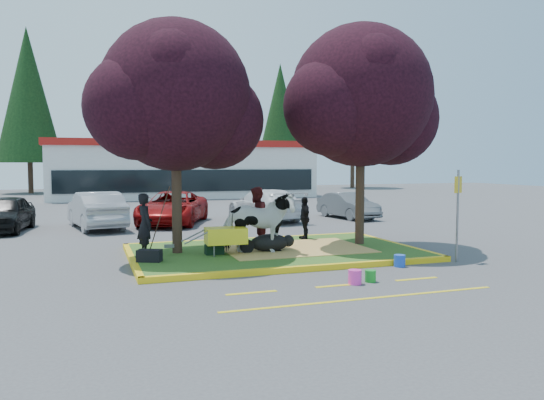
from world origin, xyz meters
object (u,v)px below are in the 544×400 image
object	(u,v)px
bucket_pink	(355,277)
car_black	(5,214)
calf	(270,243)
cow	(258,223)
car_silver	(96,210)
wheelbarrow	(226,236)
bucket_green	(370,276)
sign_post	(458,205)
bucket_blue	(400,261)
handler	(145,224)

from	to	relation	value
bucket_pink	car_black	xyz separation A→B (m)	(-8.68, 12.59, 0.55)
bucket_pink	calf	bearing A→B (deg)	99.50
cow	car_silver	xyz separation A→B (m)	(-4.20, 8.68, -0.25)
cow	bucket_pink	xyz separation A→B (m)	(1.07, -3.76, -0.85)
wheelbarrow	bucket_pink	size ratio (longest dim) A/B	6.24
wheelbarrow	bucket_green	world-z (taller)	wheelbarrow
sign_post	bucket_green	xyz separation A→B (m)	(-3.45, -1.40, -1.41)
cow	bucket_blue	distance (m)	4.00
cow	bucket_blue	bearing A→B (deg)	-110.85
calf	sign_post	size ratio (longest dim) A/B	0.46
handler	sign_post	size ratio (longest dim) A/B	0.68
bucket_blue	car_silver	distance (m)	13.26
wheelbarrow	bucket_blue	distance (m)	4.71
wheelbarrow	car_silver	bearing A→B (deg)	113.11
calf	car_silver	bearing A→B (deg)	94.49
handler	bucket_green	xyz separation A→B (m)	(4.55, -4.36, -0.87)
calf	car_silver	size ratio (longest dim) A/B	0.25
cow	car_black	size ratio (longest dim) A/B	0.49
sign_post	bucket_blue	xyz separation A→B (m)	(-1.86, -0.10, -1.39)
handler	car_silver	bearing A→B (deg)	-3.74
calf	handler	size ratio (longest dim) A/B	0.67
cow	bucket_blue	xyz separation A→B (m)	(3.10, -2.37, -0.85)
cow	wheelbarrow	size ratio (longest dim) A/B	1.01
wheelbarrow	sign_post	bearing A→B (deg)	-19.31
cow	sign_post	xyz separation A→B (m)	(4.96, -2.27, 0.54)
wheelbarrow	handler	bearing A→B (deg)	165.52
bucket_blue	wheelbarrow	bearing A→B (deg)	148.95
calf	bucket_green	xyz separation A→B (m)	(1.10, -3.85, -0.27)
sign_post	bucket_pink	xyz separation A→B (m)	(-3.90, -1.49, -1.39)
bucket_blue	bucket_green	bearing A→B (deg)	-140.75
cow	wheelbarrow	distance (m)	0.97
bucket_pink	bucket_blue	world-z (taller)	bucket_pink
bucket_blue	bucket_pink	bearing A→B (deg)	-145.68
handler	car_black	size ratio (longest dim) A/B	0.41
bucket_pink	car_black	size ratio (longest dim) A/B	0.08
bucket_green	bucket_blue	world-z (taller)	bucket_blue
handler	wheelbarrow	bearing A→B (deg)	-118.72
calf	car_silver	xyz separation A→B (m)	(-4.61, 8.50, 0.36)
sign_post	car_silver	world-z (taller)	sign_post
car_black	bucket_pink	bearing A→B (deg)	-48.73
wheelbarrow	bucket_blue	world-z (taller)	wheelbarrow
handler	bucket_blue	size ratio (longest dim) A/B	5.49
calf	car_black	size ratio (longest dim) A/B	0.28
calf	bucket_pink	xyz separation A→B (m)	(0.66, -3.94, -0.24)
cow	wheelbarrow	world-z (taller)	cow
cow	handler	bearing A→B (deg)	93.78
sign_post	wheelbarrow	bearing A→B (deg)	135.20
sign_post	bucket_green	distance (m)	3.99
sign_post	bucket_pink	size ratio (longest dim) A/B	7.79
car_black	car_silver	xyz separation A→B (m)	(3.41, -0.15, 0.05)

